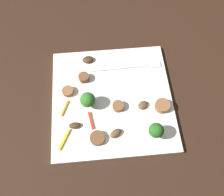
{
  "coord_description": "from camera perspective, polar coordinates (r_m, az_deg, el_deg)",
  "views": [
    {
      "loc": [
        -0.02,
        -0.25,
        0.52
      ],
      "look_at": [
        0.0,
        0.0,
        0.01
      ],
      "focal_mm": 37.74,
      "sensor_mm": 36.0,
      "label": 1
    }
  ],
  "objects": [
    {
      "name": "mushroom_0",
      "position": [
        0.62,
        -5.85,
        9.24
      ],
      "size": [
        0.03,
        0.02,
        0.01
      ],
      "primitive_type": "ellipsoid",
      "rotation": [
        0.0,
        0.0,
        3.26
      ],
      "color": "#422B19",
      "rests_on": "plate"
    },
    {
      "name": "plate",
      "position": [
        0.57,
        0.0,
        -0.24
      ],
      "size": [
        0.29,
        0.29,
        0.01
      ],
      "primitive_type": "cube",
      "color": "white",
      "rests_on": "ground_plane"
    },
    {
      "name": "broccoli_floret_0",
      "position": [
        0.52,
        10.66,
        -7.73
      ],
      "size": [
        0.03,
        0.03,
        0.05
      ],
      "color": "#296420",
      "rests_on": "plate"
    },
    {
      "name": "sausage_slice_0",
      "position": [
        0.58,
        -10.63,
        1.59
      ],
      "size": [
        0.04,
        0.04,
        0.01
      ],
      "primitive_type": "cylinder",
      "rotation": [
        0.0,
        0.0,
        1.0
      ],
      "color": "brown",
      "rests_on": "plate"
    },
    {
      "name": "mushroom_3",
      "position": [
        0.53,
        0.83,
        -8.55
      ],
      "size": [
        0.03,
        0.03,
        0.01
      ],
      "primitive_type": "ellipsoid",
      "rotation": [
        0.0,
        0.0,
        3.7
      ],
      "color": "brown",
      "rests_on": "plate"
    },
    {
      "name": "sausage_slice_4",
      "position": [
        0.59,
        -6.83,
        4.93
      ],
      "size": [
        0.03,
        0.03,
        0.02
      ],
      "primitive_type": "cylinder",
      "rotation": [
        0.0,
        0.0,
        2.9
      ],
      "color": "brown",
      "rests_on": "plate"
    },
    {
      "name": "pepper_strip_0",
      "position": [
        0.55,
        -5.13,
        -5.48
      ],
      "size": [
        0.01,
        0.04,
        0.0
      ],
      "primitive_type": "cube",
      "rotation": [
        0.0,
        0.0,
        4.89
      ],
      "color": "red",
      "rests_on": "plate"
    },
    {
      "name": "mushroom_1",
      "position": [
        0.56,
        7.48,
        -1.71
      ],
      "size": [
        0.03,
        0.03,
        0.01
      ],
      "primitive_type": "ellipsoid",
      "rotation": [
        0.0,
        0.0,
        3.77
      ],
      "color": "brown",
      "rests_on": "plate"
    },
    {
      "name": "ground_plane",
      "position": [
        0.58,
        0.0,
        -0.48
      ],
      "size": [
        1.4,
        1.4,
        0.0
      ],
      "primitive_type": "plane",
      "color": "black"
    },
    {
      "name": "pepper_strip_2",
      "position": [
        0.54,
        -11.49,
        -9.83
      ],
      "size": [
        0.03,
        0.05,
        0.0
      ],
      "primitive_type": "cube",
      "rotation": [
        0.0,
        0.0,
        4.24
      ],
      "color": "yellow",
      "rests_on": "plate"
    },
    {
      "name": "pepper_strip_1",
      "position": [
        0.57,
        -11.36,
        -2.46
      ],
      "size": [
        0.02,
        0.04,
        0.0
      ],
      "primitive_type": "cube",
      "rotation": [
        0.0,
        0.0,
        4.31
      ],
      "color": "orange",
      "rests_on": "plate"
    },
    {
      "name": "sausage_slice_3",
      "position": [
        0.56,
        12.06,
        -1.85
      ],
      "size": [
        0.05,
        0.05,
        0.02
      ],
      "primitive_type": "cylinder",
      "rotation": [
        0.0,
        0.0,
        0.96
      ],
      "color": "brown",
      "rests_on": "plate"
    },
    {
      "name": "mushroom_2",
      "position": [
        0.54,
        -9.02,
        -6.59
      ],
      "size": [
        0.03,
        0.02,
        0.01
      ],
      "primitive_type": "ellipsoid",
      "rotation": [
        0.0,
        0.0,
        3.15
      ],
      "color": "#422B19",
      "rests_on": "plate"
    },
    {
      "name": "fork",
      "position": [
        0.61,
        4.78,
        7.49
      ],
      "size": [
        0.18,
        0.02,
        0.0
      ],
      "rotation": [
        0.0,
        0.0,
        0.03
      ],
      "color": "silver",
      "rests_on": "plate"
    },
    {
      "name": "broccoli_floret_1",
      "position": [
        0.54,
        -5.9,
        -0.46
      ],
      "size": [
        0.04,
        0.04,
        0.05
      ],
      "color": "#347525",
      "rests_on": "plate"
    },
    {
      "name": "sausage_slice_2",
      "position": [
        0.55,
        1.5,
        -2.0
      ],
      "size": [
        0.04,
        0.04,
        0.01
      ],
      "primitive_type": "cylinder",
      "rotation": [
        0.0,
        0.0,
        2.34
      ],
      "color": "brown",
      "rests_on": "plate"
    },
    {
      "name": "sausage_slice_1",
      "position": [
        0.53,
        -3.55,
        -9.66
      ],
      "size": [
        0.05,
        0.05,
        0.01
      ],
      "primitive_type": "cylinder",
      "rotation": [
        0.0,
        0.0,
        2.21
      ],
      "color": "brown",
      "rests_on": "plate"
    }
  ]
}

